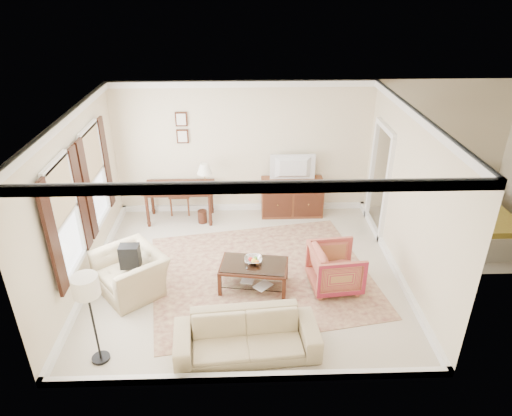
{
  "coord_description": "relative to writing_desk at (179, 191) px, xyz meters",
  "views": [
    {
      "loc": [
        -0.04,
        -6.79,
        4.83
      ],
      "look_at": [
        0.2,
        0.3,
        1.15
      ],
      "focal_mm": 32.0,
      "sensor_mm": 36.0,
      "label": 1
    }
  ],
  "objects": [
    {
      "name": "book_a",
      "position": [
        1.32,
        -2.46,
        -0.51
      ],
      "size": [
        0.28,
        0.12,
        0.38
      ],
      "primitive_type": "imported",
      "rotation": [
        0.0,
        0.0,
        -0.29
      ],
      "color": "brown",
      "rests_on": "coffee_table"
    },
    {
      "name": "desk_lamp",
      "position": [
        0.56,
        0.0,
        0.36
      ],
      "size": [
        0.32,
        0.32,
        0.5
      ],
      "primitive_type": null,
      "color": "silver",
      "rests_on": "writing_desk"
    },
    {
      "name": "writing_desk",
      "position": [
        0.0,
        0.0,
        0.0
      ],
      "size": [
        1.47,
        0.74,
        0.8
      ],
      "color": "#3B1B10",
      "rests_on": "room_shell"
    },
    {
      "name": "sideboard",
      "position": [
        2.43,
        0.18,
        -0.28
      ],
      "size": [
        1.34,
        0.52,
        0.83
      ],
      "primitive_type": "cube",
      "color": "brown",
      "rests_on": "room_shell"
    },
    {
      "name": "tv",
      "position": [
        2.43,
        0.16,
        0.59
      ],
      "size": [
        0.92,
        0.53,
        0.12
      ],
      "primitive_type": "imported",
      "rotation": [
        0.0,
        0.0,
        3.14
      ],
      "color": "black",
      "rests_on": "sideboard"
    },
    {
      "name": "fruit_bowl",
      "position": [
        1.51,
        -2.41,
        -0.16
      ],
      "size": [
        0.42,
        0.42,
        0.1
      ],
      "primitive_type": "imported",
      "color": "silver",
      "rests_on": "coffee_table"
    },
    {
      "name": "doorway",
      "position": [
        4.09,
        -0.53,
        0.38
      ],
      "size": [
        0.1,
        1.12,
        2.25
      ],
      "primitive_type": null,
      "color": "white",
      "rests_on": "room_shell"
    },
    {
      "name": "striped_armchair",
      "position": [
        2.9,
        -2.5,
        -0.27
      ],
      "size": [
        0.85,
        0.9,
        0.85
      ],
      "primitive_type": "imported",
      "rotation": [
        0.0,
        0.0,
        1.68
      ],
      "color": "maroon",
      "rests_on": "room_shell"
    },
    {
      "name": "rug",
      "position": [
        1.65,
        -2.11,
        -0.69
      ],
      "size": [
        4.31,
        3.86,
        0.01
      ],
      "primitive_type": "cube",
      "rotation": [
        0.0,
        0.0,
        0.17
      ],
      "color": "maroon",
      "rests_on": "room_shell"
    },
    {
      "name": "floor_lamp",
      "position": [
        -0.68,
        -4.05,
        0.47
      ],
      "size": [
        0.35,
        0.35,
        1.41
      ],
      "color": "black",
      "rests_on": "room_shell"
    },
    {
      "name": "window_rear",
      "position": [
        -1.32,
        -1.13,
        0.86
      ],
      "size": [
        0.12,
        1.56,
        1.8
      ],
      "primitive_type": null,
      "color": "#CCB284",
      "rests_on": "room_shell"
    },
    {
      "name": "framed_prints",
      "position": [
        0.1,
        0.44,
        1.25
      ],
      "size": [
        0.25,
        0.04,
        0.68
      ],
      "primitive_type": null,
      "color": "#3B1B10",
      "rests_on": "room_shell"
    },
    {
      "name": "desk_chair",
      "position": [
        -0.04,
        0.35,
        -0.17
      ],
      "size": [
        0.47,
        0.47,
        1.05
      ],
      "primitive_type": null,
      "rotation": [
        0.0,
        0.0,
        0.05
      ],
      "color": "brown",
      "rests_on": "room_shell"
    },
    {
      "name": "annex_bedroom",
      "position": [
        5.87,
        -0.88,
        -0.35
      ],
      "size": [
        3.0,
        2.7,
        2.9
      ],
      "color": "beige",
      "rests_on": "ground"
    },
    {
      "name": "backpack",
      "position": [
        -0.51,
        -2.5,
        0.03
      ],
      "size": [
        0.32,
        0.38,
        0.4
      ],
      "primitive_type": "cube",
      "rotation": [
        0.0,
        0.0,
        -1.21
      ],
      "color": "black",
      "rests_on": "club_armchair"
    },
    {
      "name": "club_armchair",
      "position": [
        -0.54,
        -2.49,
        -0.21
      ],
      "size": [
        1.25,
        1.31,
        0.96
      ],
      "primitive_type": "imported",
      "rotation": [
        0.0,
        0.0,
        -0.9
      ],
      "color": "tan",
      "rests_on": "room_shell"
    },
    {
      "name": "room_shell",
      "position": [
        1.38,
        -2.03,
        1.78
      ],
      "size": [
        5.51,
        5.01,
        2.91
      ],
      "color": "beige",
      "rests_on": "ground"
    },
    {
      "name": "coffee_table",
      "position": [
        1.52,
        -2.47,
        -0.33
      ],
      "size": [
        1.21,
        0.83,
        0.48
      ],
      "rotation": [
        0.0,
        0.0,
        -0.16
      ],
      "color": "#3B1B10",
      "rests_on": "room_shell"
    },
    {
      "name": "sofa",
      "position": [
        1.37,
        -3.98,
        -0.3
      ],
      "size": [
        2.06,
        0.76,
        0.79
      ],
      "primitive_type": "imported",
      "rotation": [
        0.0,
        0.0,
        0.09
      ],
      "color": "tan",
      "rests_on": "room_shell"
    },
    {
      "name": "book_b",
      "position": [
        1.59,
        -2.61,
        -0.51
      ],
      "size": [
        0.21,
        0.22,
        0.38
      ],
      "primitive_type": "imported",
      "rotation": [
        0.0,
        0.0,
        -0.81
      ],
      "color": "brown",
      "rests_on": "coffee_table"
    },
    {
      "name": "window_front",
      "position": [
        -1.32,
        -2.73,
        0.86
      ],
      "size": [
        0.12,
        1.56,
        1.8
      ],
      "primitive_type": null,
      "color": "#CCB284",
      "rests_on": "room_shell"
    }
  ]
}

